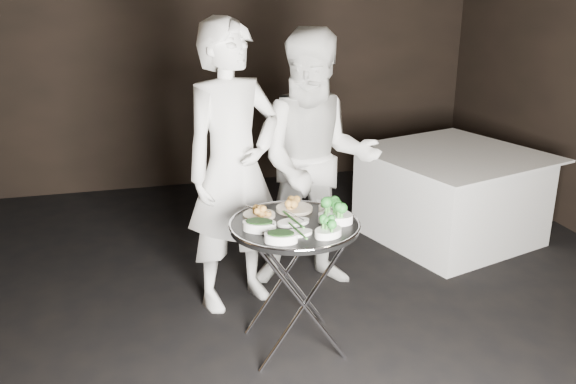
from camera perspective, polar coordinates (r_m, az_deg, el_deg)
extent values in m
cube|color=black|center=(3.77, -0.29, -15.67)|extent=(6.00, 7.00, 0.05)
cube|color=black|center=(6.60, -8.18, 13.45)|extent=(6.00, 0.05, 3.00)
cylinder|color=silver|center=(3.50, 1.51, -10.58)|extent=(0.54, 0.02, 0.79)
cylinder|color=silver|center=(3.50, 1.51, -10.58)|extent=(0.54, 0.02, 0.79)
cylinder|color=silver|center=(3.86, -0.22, -7.64)|extent=(0.54, 0.02, 0.79)
cylinder|color=silver|center=(3.86, -0.22, -7.64)|extent=(0.54, 0.02, 0.79)
cylinder|color=silver|center=(3.47, -3.02, -4.11)|extent=(0.02, 0.46, 0.02)
cylinder|color=silver|center=(3.58, 4.15, -3.38)|extent=(0.02, 0.46, 0.02)
cylinder|color=black|center=(3.51, 0.62, -3.20)|extent=(0.74, 0.74, 0.03)
torus|color=silver|center=(3.50, 0.62, -2.97)|extent=(0.76, 0.76, 0.02)
cylinder|color=beige|center=(3.61, -2.72, -2.18)|extent=(0.19, 0.19, 0.02)
cylinder|color=beige|center=(3.70, 0.60, -1.57)|extent=(0.22, 0.22, 0.02)
cylinder|color=silver|center=(3.67, 3.77, -1.62)|extent=(0.11, 0.11, 0.04)
cylinder|color=silver|center=(3.59, -2.82, -1.58)|extent=(0.12, 0.15, 0.01)
cylinder|color=silver|center=(3.68, 0.52, -1.00)|extent=(0.07, 0.18, 0.01)
cylinder|color=silver|center=(3.66, 3.56, -1.17)|extent=(0.05, 0.18, 0.01)
cylinder|color=silver|center=(3.39, -2.74, -2.85)|extent=(0.16, 0.12, 0.01)
cylinder|color=silver|center=(3.50, 4.32, -2.17)|extent=(0.12, 0.15, 0.01)
cylinder|color=silver|center=(3.49, 0.58, -2.16)|extent=(0.07, 0.18, 0.01)
imported|color=silver|center=(4.01, -5.15, 2.22)|extent=(0.83, 0.69, 1.93)
imported|color=silver|center=(4.27, 2.69, 2.75)|extent=(1.02, 0.86, 1.85)
cube|color=silver|center=(5.43, 14.92, -0.42)|extent=(1.19, 1.19, 0.74)
cube|color=silver|center=(5.32, 15.27, 3.47)|extent=(1.34, 1.34, 0.02)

